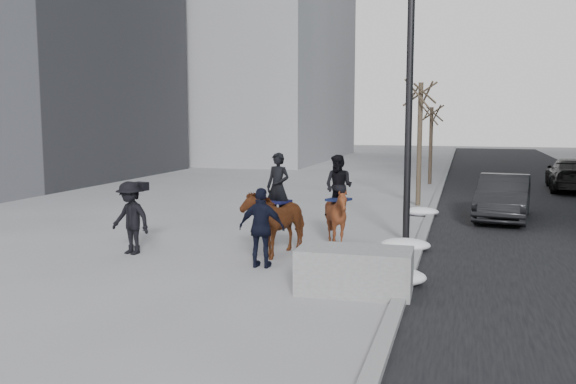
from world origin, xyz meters
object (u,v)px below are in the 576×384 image
(car_near, at_px, (503,197))
(mounted_left, at_px, (276,217))
(mounted_right, at_px, (338,211))
(planter, at_px, (355,271))

(car_near, xyz_separation_m, mounted_left, (-5.53, -6.79, 0.19))
(car_near, bearing_deg, mounted_left, -122.60)
(car_near, distance_m, mounted_right, 7.09)
(car_near, distance_m, mounted_left, 8.76)
(mounted_left, height_order, mounted_right, mounted_left)
(planter, bearing_deg, mounted_left, 130.80)
(mounted_right, bearing_deg, car_near, 52.90)
(planter, height_order, mounted_left, mounted_left)
(mounted_left, distance_m, mounted_right, 1.70)
(car_near, height_order, mounted_left, mounted_left)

